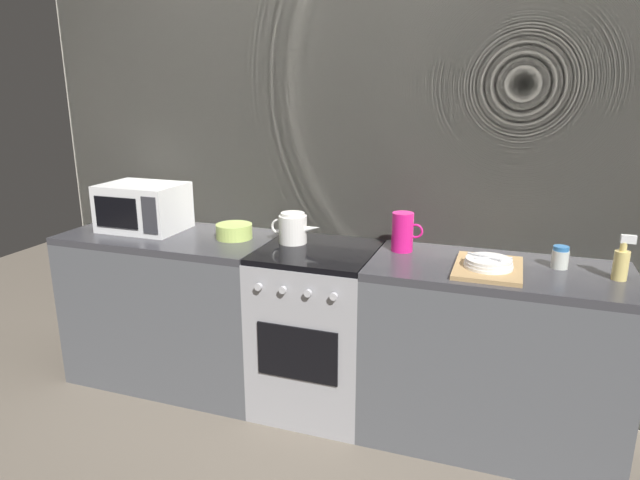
{
  "coord_description": "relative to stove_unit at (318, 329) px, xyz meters",
  "views": [
    {
      "loc": [
        0.93,
        -2.6,
        1.72
      ],
      "look_at": [
        0.01,
        0.0,
        0.95
      ],
      "focal_mm": 31.17,
      "sensor_mm": 36.0,
      "label": 1
    }
  ],
  "objects": [
    {
      "name": "microwave",
      "position": [
        -1.09,
        0.04,
        0.59
      ],
      "size": [
        0.46,
        0.35,
        0.27
      ],
      "color": "white",
      "rests_on": "counter_left"
    },
    {
      "name": "ground_plane",
      "position": [
        0.0,
        0.0,
        -0.45
      ],
      "size": [
        8.0,
        8.0,
        0.0
      ],
      "primitive_type": "plane",
      "color": "#6B6054"
    },
    {
      "name": "back_wall",
      "position": [
        0.0,
        0.32,
        0.75
      ],
      "size": [
        3.6,
        0.05,
        2.4
      ],
      "color": "#B2AD9E",
      "rests_on": "ground_plane"
    },
    {
      "name": "spray_bottle",
      "position": [
        1.4,
        0.0,
        0.53
      ],
      "size": [
        0.08,
        0.06,
        0.2
      ],
      "color": "#E5CC72",
      "rests_on": "counter_right"
    },
    {
      "name": "spice_jar",
      "position": [
        1.16,
        0.09,
        0.5
      ],
      "size": [
        0.08,
        0.08,
        0.1
      ],
      "color": "silver",
      "rests_on": "counter_right"
    },
    {
      "name": "dish_pile",
      "position": [
        0.85,
        -0.06,
        0.47
      ],
      "size": [
        0.3,
        0.4,
        0.07
      ],
      "color": "tan",
      "rests_on": "counter_right"
    },
    {
      "name": "kettle",
      "position": [
        -0.17,
        0.07,
        0.53
      ],
      "size": [
        0.28,
        0.15,
        0.17
      ],
      "color": "white",
      "rests_on": "stove_unit"
    },
    {
      "name": "pitcher",
      "position": [
        0.42,
        0.12,
        0.55
      ],
      "size": [
        0.16,
        0.11,
        0.2
      ],
      "color": "#E5197A",
      "rests_on": "counter_right"
    },
    {
      "name": "counter_left",
      "position": [
        -0.9,
        0.0,
        0.0
      ],
      "size": [
        1.2,
        0.6,
        0.9
      ],
      "color": "#515459",
      "rests_on": "ground_plane"
    },
    {
      "name": "mixing_bowl",
      "position": [
        -0.51,
        0.05,
        0.49
      ],
      "size": [
        0.2,
        0.2,
        0.08
      ],
      "primitive_type": "cylinder",
      "color": "#B7D166",
      "rests_on": "counter_left"
    },
    {
      "name": "counter_right",
      "position": [
        0.9,
        0.0,
        0.0
      ],
      "size": [
        1.2,
        0.6,
        0.9
      ],
      "color": "#515459",
      "rests_on": "ground_plane"
    },
    {
      "name": "stove_unit",
      "position": [
        0.0,
        0.0,
        0.0
      ],
      "size": [
        0.6,
        0.63,
        0.9
      ],
      "color": "#9E9EA3",
      "rests_on": "ground_plane"
    }
  ]
}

